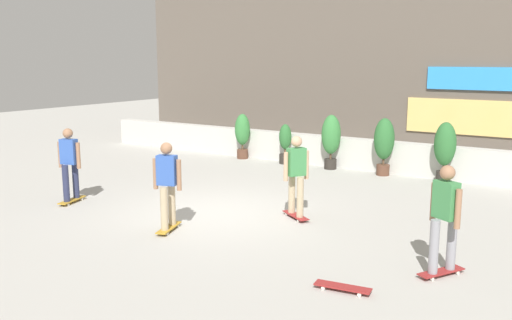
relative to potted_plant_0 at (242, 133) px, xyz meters
name	(u,v)px	position (x,y,z in m)	size (l,w,h in m)	color
ground_plane	(217,213)	(3.16, -5.55, -0.84)	(48.00, 48.00, 0.00)	#B2AFA8
planter_wall	(338,152)	(3.16, 0.45, -0.39)	(18.00, 0.40, 0.90)	beige
building_backdrop	(388,57)	(3.17, 4.45, 2.41)	(20.00, 2.08, 6.50)	#60564C
potted_plant_0	(242,133)	(0.00, 0.00, 0.00)	(0.49, 0.49, 1.45)	brown
potted_plant_1	(285,142)	(1.60, 0.00, -0.18)	(0.38, 0.38, 1.23)	#2D2823
potted_plant_2	(331,137)	(3.14, 0.00, 0.10)	(0.56, 0.56, 1.60)	#2D2823
potted_plant_3	(384,142)	(4.75, 0.00, 0.10)	(0.56, 0.56, 1.60)	brown
potted_plant_4	(445,147)	(6.40, 0.00, 0.10)	(0.56, 0.56, 1.60)	#2D2823
skater_by_wall_left	(445,215)	(8.06, -6.46, 0.10)	(0.56, 0.80, 1.70)	maroon
skater_far_left	(167,182)	(3.15, -7.06, 0.10)	(0.54, 0.82, 1.70)	#BF8C26
skater_far_right	(70,162)	(-0.08, -6.70, 0.10)	(0.54, 0.82, 1.70)	#BF8C26
skater_foreground	(296,173)	(4.76, -5.02, 0.10)	(0.78, 0.60, 1.70)	maroon
skateboard_near_camera	(343,287)	(7.05, -7.79, -0.78)	(0.82, 0.31, 0.08)	maroon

